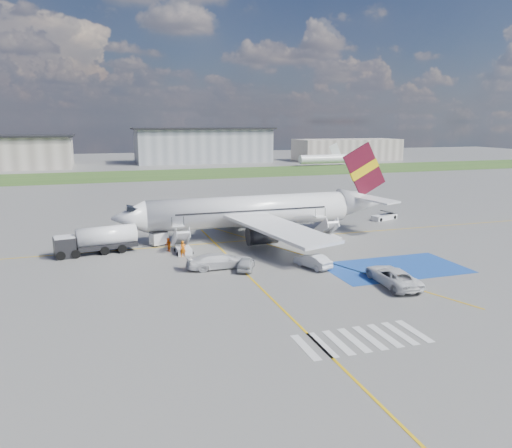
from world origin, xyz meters
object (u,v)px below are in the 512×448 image
object	(u,v)px
airliner	(260,210)
fuel_tanker	(97,242)
belt_loader	(384,217)
car_silver_a	(246,263)
van_white_a	(392,273)
gpu_cart	(159,239)
van_white_b	(220,258)
car_silver_b	(313,261)

from	to	relation	value
airliner	fuel_tanker	bearing A→B (deg)	-172.52
belt_loader	car_silver_a	bearing A→B (deg)	-166.05
fuel_tanker	van_white_a	distance (m)	32.30
van_white_a	car_silver_a	bearing A→B (deg)	-32.04
gpu_cart	van_white_a	distance (m)	28.30
airliner	gpu_cart	world-z (taller)	airliner
gpu_cart	car_silver_a	xyz separation A→B (m)	(7.02, -12.96, -0.09)
gpu_cart	airliner	bearing A→B (deg)	-20.28
van_white_b	van_white_a	bearing A→B (deg)	-126.75
car_silver_b	van_white_a	world-z (taller)	van_white_a
car_silver_a	van_white_b	size ratio (longest dim) A/B	0.74
car_silver_b	van_white_a	bearing A→B (deg)	104.25
gpu_cart	van_white_b	size ratio (longest dim) A/B	0.44
airliner	car_silver_a	bearing A→B (deg)	-113.78
belt_loader	gpu_cart	bearing A→B (deg)	169.29
fuel_tanker	gpu_cart	xyz separation A→B (m)	(7.11, 1.70, -0.53)
fuel_tanker	gpu_cart	world-z (taller)	fuel_tanker
fuel_tanker	van_white_a	xyz separation A→B (m)	(25.54, -19.77, -0.23)
car_silver_b	van_white_a	distance (m)	8.51
gpu_cart	van_white_b	bearing A→B (deg)	-92.13
airliner	car_silver_b	bearing A→B (deg)	-87.91
car_silver_a	car_silver_b	distance (m)	6.85
belt_loader	car_silver_a	size ratio (longest dim) A/B	1.28
car_silver_a	belt_loader	bearing A→B (deg)	-122.24
gpu_cart	car_silver_a	distance (m)	14.74
gpu_cart	car_silver_b	world-z (taller)	gpu_cart
fuel_tanker	car_silver_b	bearing A→B (deg)	-40.65
belt_loader	van_white_b	bearing A→B (deg)	-170.07
car_silver_b	car_silver_a	bearing A→B (deg)	-31.52
car_silver_b	van_white_b	xyz separation A→B (m)	(-8.97, 2.82, 0.31)
car_silver_a	fuel_tanker	bearing A→B (deg)	-14.73
car_silver_a	van_white_a	size ratio (longest dim) A/B	0.69
airliner	gpu_cart	size ratio (longest dim) A/B	15.89
airliner	fuel_tanker	world-z (taller)	airliner
fuel_tanker	car_silver_b	world-z (taller)	fuel_tanker
airliner	van_white_b	size ratio (longest dim) A/B	7.03
airliner	gpu_cart	bearing A→B (deg)	-175.83
gpu_cart	belt_loader	bearing A→B (deg)	-15.15
fuel_tanker	gpu_cart	bearing A→B (deg)	4.15
car_silver_a	van_white_a	distance (m)	14.24
car_silver_a	airliner	bearing A→B (deg)	-89.98
gpu_cart	car_silver_b	distance (m)	19.88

